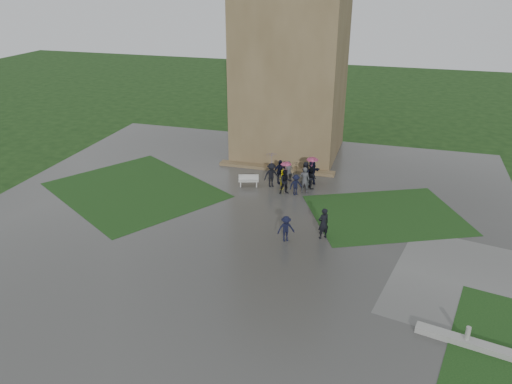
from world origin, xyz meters
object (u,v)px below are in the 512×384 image
(pedestrian_near, at_px, (323,223))
(tower, at_px, (292,42))
(bench, at_px, (249,180))
(pedestrian_mid, at_px, (286,229))

(pedestrian_near, bearing_deg, tower, -112.24)
(bench, relative_size, pedestrian_mid, 0.97)
(pedestrian_near, bearing_deg, bench, -86.28)
(pedestrian_mid, bearing_deg, tower, 74.49)
(bench, distance_m, pedestrian_near, 8.73)
(pedestrian_mid, bearing_deg, pedestrian_near, -2.53)
(tower, relative_size, bench, 12.10)
(bench, height_order, pedestrian_mid, pedestrian_mid)
(pedestrian_mid, relative_size, pedestrian_near, 0.82)
(tower, bearing_deg, pedestrian_mid, -77.80)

